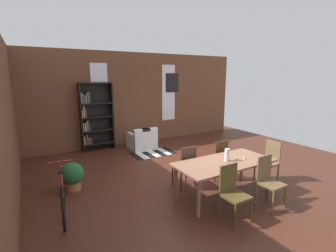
# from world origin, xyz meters

# --- Properties ---
(ground_plane) EXTENTS (9.75, 9.75, 0.00)m
(ground_plane) POSITION_xyz_m (0.00, 0.00, 0.00)
(ground_plane) COLOR #4B2418
(back_wall_brick) EXTENTS (8.50, 0.12, 3.22)m
(back_wall_brick) POSITION_xyz_m (0.00, 3.64, 1.61)
(back_wall_brick) COLOR brown
(back_wall_brick) RESTS_ON ground
(left_wall_brick) EXTENTS (0.12, 8.16, 3.22)m
(left_wall_brick) POSITION_xyz_m (-3.81, 0.00, 1.61)
(left_wall_brick) COLOR brown
(left_wall_brick) RESTS_ON ground
(window_pane_0) EXTENTS (0.55, 0.02, 2.09)m
(window_pane_0) POSITION_xyz_m (-1.31, 3.57, 1.77)
(window_pane_0) COLOR white
(window_pane_1) EXTENTS (0.55, 0.02, 2.09)m
(window_pane_1) POSITION_xyz_m (1.31, 3.57, 1.77)
(window_pane_1) COLOR white
(dining_table) EXTENTS (2.03, 0.94, 0.73)m
(dining_table) POSITION_xyz_m (-0.15, -1.13, 0.66)
(dining_table) COLOR #8C5E47
(dining_table) RESTS_ON ground
(vase_on_table) EXTENTS (0.09, 0.09, 0.25)m
(vase_on_table) POSITION_xyz_m (-0.09, -1.13, 0.86)
(vase_on_table) COLOR silver
(vase_on_table) RESTS_ON dining_table
(tealight_candle_0) EXTENTS (0.04, 0.04, 0.04)m
(tealight_candle_0) POSITION_xyz_m (0.33, -1.20, 0.75)
(tealight_candle_0) COLOR silver
(tealight_candle_0) RESTS_ON dining_table
(tealight_candle_1) EXTENTS (0.04, 0.04, 0.04)m
(tealight_candle_1) POSITION_xyz_m (-0.06, -1.06, 0.76)
(tealight_candle_1) COLOR silver
(tealight_candle_1) RESTS_ON dining_table
(tealight_candle_2) EXTENTS (0.04, 0.04, 0.05)m
(tealight_candle_2) POSITION_xyz_m (0.13, -1.17, 0.76)
(tealight_candle_2) COLOR silver
(tealight_candle_2) RESTS_ON dining_table
(dining_chair_near_right) EXTENTS (0.41, 0.41, 0.95)m
(dining_chair_near_right) POSITION_xyz_m (0.31, -1.82, 0.51)
(dining_chair_near_right) COLOR brown
(dining_chair_near_right) RESTS_ON ground
(dining_chair_far_right) EXTENTS (0.42, 0.42, 0.95)m
(dining_chair_far_right) POSITION_xyz_m (0.31, -0.43, 0.51)
(dining_chair_far_right) COLOR #412A12
(dining_chair_far_right) RESTS_ON ground
(dining_chair_far_left) EXTENTS (0.41, 0.41, 0.95)m
(dining_chair_far_left) POSITION_xyz_m (-0.60, -0.43, 0.51)
(dining_chair_far_left) COLOR #4A2E28
(dining_chair_far_left) RESTS_ON ground
(dining_chair_head_right) EXTENTS (0.41, 0.41, 0.95)m
(dining_chair_head_right) POSITION_xyz_m (1.24, -1.13, 0.51)
(dining_chair_head_right) COLOR brown
(dining_chair_head_right) RESTS_ON ground
(dining_chair_near_left) EXTENTS (0.41, 0.41, 0.95)m
(dining_chair_near_left) POSITION_xyz_m (-0.60, -1.82, 0.51)
(dining_chair_near_left) COLOR #4F3E1D
(dining_chair_near_left) RESTS_ON ground
(bookshelf_tall) EXTENTS (1.04, 0.31, 2.21)m
(bookshelf_tall) POSITION_xyz_m (-1.59, 3.40, 1.11)
(bookshelf_tall) COLOR black
(bookshelf_tall) RESTS_ON ground
(armchair_white) EXTENTS (0.80, 0.81, 0.75)m
(armchair_white) POSITION_xyz_m (-0.22, 2.69, 0.28)
(armchair_white) COLOR white
(armchair_white) RESTS_ON ground
(bicycle_second) EXTENTS (0.44, 1.66, 0.90)m
(bicycle_second) POSITION_xyz_m (-3.05, -0.15, 0.35)
(bicycle_second) COLOR black
(bicycle_second) RESTS_ON ground
(potted_plant_by_shelf) EXTENTS (0.48, 0.48, 0.61)m
(potted_plant_by_shelf) POSITION_xyz_m (-2.76, 0.69, 0.33)
(potted_plant_by_shelf) COLOR #9E6042
(potted_plant_by_shelf) RESTS_ON ground
(striped_rug) EXTENTS (1.38, 0.81, 0.01)m
(striped_rug) POSITION_xyz_m (-0.13, 2.09, 0.00)
(striped_rug) COLOR black
(striped_rug) RESTS_ON ground
(framed_picture) EXTENTS (0.56, 0.03, 0.72)m
(framed_picture) POSITION_xyz_m (1.47, 3.57, 2.15)
(framed_picture) COLOR black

